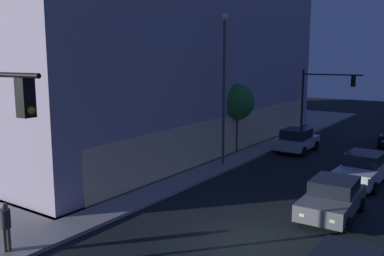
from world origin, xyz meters
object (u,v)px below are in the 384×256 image
modern_building (80,54)px  car_silver (297,140)px  traffic_light_far_corner (322,91)px  car_white (363,169)px  street_lamp_sidewalk (224,73)px  sidewalk_tree (236,102)px  car_grey (332,198)px  pedestrian_waiting (6,222)px

modern_building → car_silver: 20.59m
traffic_light_far_corner → car_white: size_ratio=1.21×
car_white → street_lamp_sidewalk: bearing=97.5°
modern_building → street_lamp_sidewalk: modern_building is taller
sidewalk_tree → car_silver: 5.43m
sidewalk_tree → car_grey: 12.97m
modern_building → car_silver: size_ratio=7.40×
pedestrian_waiting → car_white: size_ratio=0.37×
pedestrian_waiting → car_grey: pedestrian_waiting is taller
car_grey → car_white: size_ratio=0.97×
street_lamp_sidewalk → pedestrian_waiting: 15.52m
modern_building → car_white: (-2.32, -25.15, -6.39)m
modern_building → traffic_light_far_corner: 21.66m
modern_building → car_grey: 27.18m
traffic_light_far_corner → car_grey: 19.74m
car_grey → car_silver: (11.42, 5.87, 0.08)m
modern_building → car_silver: (3.40, -19.29, -6.36)m
street_lamp_sidewalk → car_silver: bearing=-19.0°
traffic_light_far_corner → car_grey: (-18.39, -6.42, -3.23)m
pedestrian_waiting → car_white: bearing=-27.5°
street_lamp_sidewalk → pedestrian_waiting: bearing=179.8°
modern_building → traffic_light_far_corner: bearing=-61.0°
sidewalk_tree → car_white: size_ratio=1.05×
car_grey → car_white: 5.70m
car_silver → traffic_light_far_corner: bearing=4.5°
car_silver → pedestrian_waiting: bearing=173.7°
traffic_light_far_corner → car_grey: traffic_light_far_corner is taller
modern_building → car_silver: modern_building is taller
sidewalk_tree → car_grey: (-8.44, -9.41, -2.91)m
street_lamp_sidewalk → car_silver: size_ratio=2.16×
car_silver → street_lamp_sidewalk: bearing=161.0°
modern_building → street_lamp_sidewalk: (-3.39, -16.95, -1.36)m
car_grey → street_lamp_sidewalk: bearing=60.6°
street_lamp_sidewalk → car_grey: (-4.63, -8.21, -5.08)m
modern_building → traffic_light_far_corner: size_ratio=5.60×
modern_building → traffic_light_far_corner: (10.37, -18.74, -3.21)m
street_lamp_sidewalk → pedestrian_waiting: street_lamp_sidewalk is taller
sidewalk_tree → car_white: (-2.74, -9.40, -2.86)m
traffic_light_far_corner → car_white: traffic_light_far_corner is taller
traffic_light_far_corner → street_lamp_sidewalk: (-13.76, 1.79, 1.85)m
pedestrian_waiting → car_silver: pedestrian_waiting is taller
pedestrian_waiting → car_grey: size_ratio=0.38×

